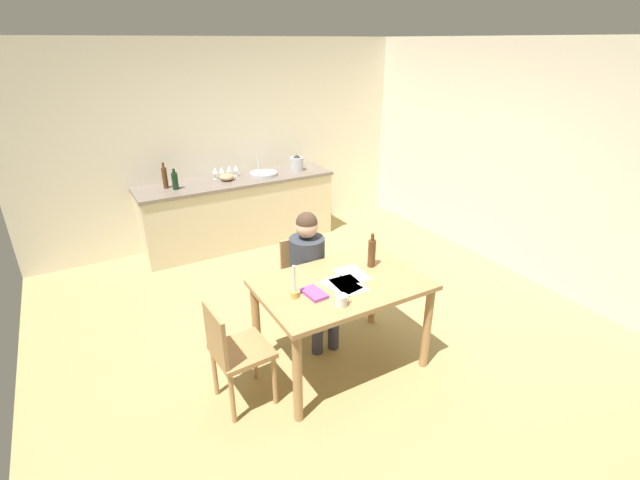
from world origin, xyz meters
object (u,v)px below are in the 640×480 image
stovetop_kettle (297,163)px  wine_glass_near_sink (236,168)px  sink_unit (263,174)px  mixing_bowl (227,177)px  dining_table (342,295)px  bottle_oil (165,177)px  wine_glass_by_kettle (229,169)px  bottle_vinegar (175,181)px  chair_side_empty (234,350)px  coffee_mug (341,300)px  wine_glass_back_right (215,171)px  chair_at_table (304,280)px  candlestick (294,289)px  wine_glass_back_left (222,170)px  person_seated (310,268)px  wine_bottle_on_table (372,253)px  book_magazine (314,293)px

stovetop_kettle → wine_glass_near_sink: size_ratio=1.43×
sink_unit → mixing_bowl: 0.50m
dining_table → sink_unit: size_ratio=3.68×
dining_table → bottle_oil: 3.00m
wine_glass_by_kettle → bottle_vinegar: bearing=-166.3°
dining_table → mixing_bowl: size_ratio=6.97×
chair_side_empty → mixing_bowl: mixing_bowl is taller
dining_table → coffee_mug: 0.38m
coffee_mug → wine_glass_back_right: size_ratio=0.81×
chair_at_table → candlestick: 0.91m
mixing_bowl → wine_glass_back_left: size_ratio=1.23×
person_seated → candlestick: bearing=-128.4°
wine_bottle_on_table → wine_glass_back_left: 2.87m
stovetop_kettle → wine_glass_back_left: (-1.02, 0.15, 0.01)m
sink_unit → mixing_bowl: size_ratio=1.90×
candlestick → bottle_oil: bottle_oil is taller
wine_glass_by_kettle → coffee_mug: bearing=-95.4°
coffee_mug → wine_glass_near_sink: wine_glass_near_sink is taller
bottle_vinegar → candlestick: bearing=-86.1°
stovetop_kettle → wine_bottle_on_table: bearing=-104.2°
chair_at_table → chair_side_empty: 1.15m
chair_side_empty → wine_bottle_on_table: 1.36m
person_seated → wine_glass_by_kettle: person_seated is taller
chair_side_empty → wine_glass_by_kettle: 3.18m
chair_side_empty → wine_bottle_on_table: bearing=4.7°
dining_table → wine_glass_near_sink: bearing=85.8°
bottle_oil → book_magazine: bearing=-81.7°
bottle_vinegar → bottle_oil: bearing=131.1°
mixing_bowl → wine_glass_back_right: (-0.11, 0.13, 0.07)m
wine_glass_back_left → wine_glass_back_right: same height
chair_at_table → stovetop_kettle: 2.43m
person_seated → wine_glass_back_right: (-0.07, 2.43, 0.33)m
bottle_oil → wine_glass_near_sink: bottle_oil is taller
book_magazine → candlestick: bearing=158.5°
mixing_bowl → wine_bottle_on_table: bearing=-83.2°
book_magazine → sink_unit: size_ratio=0.59×
book_magazine → wine_glass_near_sink: bearing=75.7°
person_seated → wine_glass_back_left: size_ratio=7.76×
chair_at_table → sink_unit: bearing=76.0°
bottle_vinegar → mixing_bowl: bottle_vinegar is taller
chair_side_empty → wine_glass_near_sink: bearing=68.9°
person_seated → mixing_bowl: bearing=89.0°
bottle_vinegar → mixing_bowl: 0.67m
candlestick → wine_glass_back_left: candlestick is taller
wine_glass_near_sink → stovetop_kettle: bearing=-10.2°
coffee_mug → candlestick: 0.37m
person_seated → bottle_oil: size_ratio=3.76×
sink_unit → wine_glass_back_right: size_ratio=2.34×
sink_unit → wine_glass_near_sink: bearing=156.0°
dining_table → stovetop_kettle: bearing=69.6°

